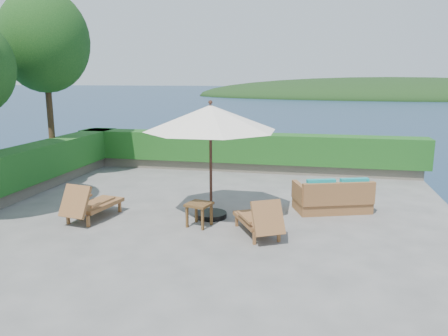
% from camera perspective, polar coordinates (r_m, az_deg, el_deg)
% --- Properties ---
extents(ground, '(12.00, 12.00, 0.00)m').
position_cam_1_polar(ground, '(10.42, -2.55, -6.73)').
color(ground, gray).
rests_on(ground, ground).
extents(foundation, '(12.00, 12.00, 3.00)m').
position_cam_1_polar(foundation, '(11.01, -2.47, -14.41)').
color(foundation, '#4F4A3F').
rests_on(foundation, ocean).
extents(ocean, '(600.00, 600.00, 0.00)m').
position_cam_1_polar(ocean, '(11.73, -2.40, -20.78)').
color(ocean, '#18344B').
rests_on(ocean, ground).
extents(offshore_island, '(126.00, 57.60, 12.60)m').
position_cam_1_polar(offshore_island, '(151.37, 20.78, 8.67)').
color(offshore_island, black).
rests_on(offshore_island, ocean).
extents(planter_wall_far, '(12.00, 0.60, 0.36)m').
position_cam_1_polar(planter_wall_far, '(15.68, 2.57, 0.27)').
color(planter_wall_far, slate).
rests_on(planter_wall_far, ground).
extents(hedge_far, '(12.40, 0.90, 1.00)m').
position_cam_1_polar(hedge_far, '(15.56, 2.60, 2.69)').
color(hedge_far, '#144614').
rests_on(hedge_far, planter_wall_far).
extents(tree_far, '(2.80, 2.80, 6.03)m').
position_cam_1_polar(tree_far, '(15.37, -22.43, 15.02)').
color(tree_far, '#44311A').
rests_on(tree_far, ground).
extents(patio_umbrella, '(4.06, 4.06, 2.80)m').
position_cam_1_polar(patio_umbrella, '(10.10, -1.77, 6.40)').
color(patio_umbrella, black).
rests_on(patio_umbrella, ground).
extents(lounge_left, '(0.93, 1.71, 0.94)m').
position_cam_1_polar(lounge_left, '(10.76, -17.07, -4.48)').
color(lounge_left, olive).
rests_on(lounge_left, ground).
extents(lounge_right, '(1.29, 1.65, 0.89)m').
position_cam_1_polar(lounge_right, '(9.30, 4.62, -6.68)').
color(lounge_right, olive).
rests_on(lounge_right, ground).
extents(side_table, '(0.63, 0.63, 0.55)m').
position_cam_1_polar(side_table, '(9.85, -3.26, -5.13)').
color(side_table, brown).
rests_on(side_table, ground).
extents(wicker_loveseat, '(2.04, 1.49, 0.90)m').
position_cam_1_polar(wicker_loveseat, '(11.26, 14.03, -3.81)').
color(wicker_loveseat, olive).
rests_on(wicker_loveseat, ground).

